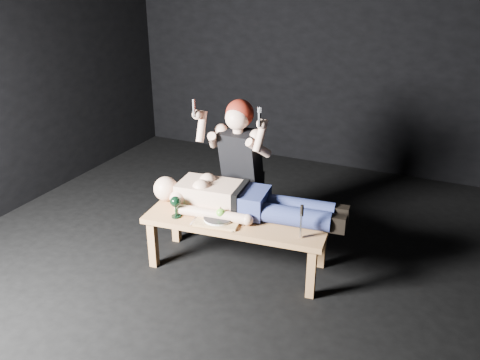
# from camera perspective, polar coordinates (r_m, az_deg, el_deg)

# --- Properties ---
(ground) EXTENTS (5.00, 5.00, 0.00)m
(ground) POSITION_cam_1_polar(r_m,az_deg,el_deg) (4.24, 0.21, -9.42)
(ground) COLOR black
(ground) RESTS_ON ground
(back_wall) EXTENTS (5.00, 0.00, 5.00)m
(back_wall) POSITION_cam_1_polar(r_m,az_deg,el_deg) (5.98, 10.57, 15.42)
(back_wall) COLOR black
(back_wall) RESTS_ON ground
(table) EXTENTS (1.49, 0.69, 0.45)m
(table) POSITION_cam_1_polar(r_m,az_deg,el_deg) (4.09, -0.29, -7.01)
(table) COLOR olive
(table) RESTS_ON ground
(lying_man) EXTENTS (1.48, 0.59, 0.26)m
(lying_man) POSITION_cam_1_polar(r_m,az_deg,el_deg) (3.99, 0.74, -2.03)
(lying_man) COLOR #D9AE8E
(lying_man) RESTS_ON table
(kneeling_woman) EXTENTS (0.73, 0.81, 1.32)m
(kneeling_woman) POSITION_cam_1_polar(r_m,az_deg,el_deg) (4.40, 0.53, 1.53)
(kneeling_woman) COLOR black
(kneeling_woman) RESTS_ON ground
(serving_tray) EXTENTS (0.38, 0.30, 0.02)m
(serving_tray) POSITION_cam_1_polar(r_m,az_deg,el_deg) (3.92, -2.47, -4.59)
(serving_tray) COLOR tan
(serving_tray) RESTS_ON table
(plate) EXTENTS (0.26, 0.26, 0.02)m
(plate) POSITION_cam_1_polar(r_m,az_deg,el_deg) (3.91, -2.47, -4.34)
(plate) COLOR white
(plate) RESTS_ON serving_tray
(apple) EXTENTS (0.07, 0.07, 0.07)m
(apple) POSITION_cam_1_polar(r_m,az_deg,el_deg) (3.89, -2.19, -3.75)
(apple) COLOR #57A726
(apple) RESTS_ON plate
(goblet) EXTENTS (0.09, 0.09, 0.18)m
(goblet) POSITION_cam_1_polar(r_m,az_deg,el_deg) (3.98, -7.29, -3.03)
(goblet) COLOR black
(goblet) RESTS_ON table
(fork_flat) EXTENTS (0.04, 0.15, 0.01)m
(fork_flat) POSITION_cam_1_polar(r_m,az_deg,el_deg) (3.94, -5.24, -4.58)
(fork_flat) COLOR #B2B2B7
(fork_flat) RESTS_ON table
(knife_flat) EXTENTS (0.05, 0.15, 0.01)m
(knife_flat) POSITION_cam_1_polar(r_m,az_deg,el_deg) (3.83, -0.69, -5.37)
(knife_flat) COLOR #B2B2B7
(knife_flat) RESTS_ON table
(spoon_flat) EXTENTS (0.14, 0.09, 0.01)m
(spoon_flat) POSITION_cam_1_polar(r_m,az_deg,el_deg) (3.91, -0.26, -4.75)
(spoon_flat) COLOR #B2B2B7
(spoon_flat) RESTS_ON table
(carving_knife) EXTENTS (0.04, 0.04, 0.26)m
(carving_knife) POSITION_cam_1_polar(r_m,az_deg,el_deg) (3.67, 6.95, -4.70)
(carving_knife) COLOR #B2B2B7
(carving_knife) RESTS_ON table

